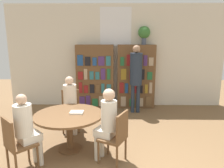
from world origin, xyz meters
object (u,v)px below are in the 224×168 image
(seated_reader_back, at_px, (26,126))
(chair_left_side, at_px, (71,108))
(seated_reader_right, at_px, (107,120))
(flower_vase, at_px, (144,33))
(bookshelf_left, at_px, (95,77))
(reading_table, at_px, (69,120))
(librarian_standing, at_px, (136,72))
(chair_near_camera, at_px, (16,142))
(seated_reader_left, at_px, (70,101))
(bookshelf_right, at_px, (136,77))
(chair_far_side, at_px, (116,135))

(seated_reader_back, bearing_deg, chair_left_side, 119.97)
(seated_reader_right, height_order, seated_reader_back, seated_reader_right)
(seated_reader_back, bearing_deg, flower_vase, 99.36)
(bookshelf_left, distance_m, seated_reader_back, 3.26)
(reading_table, height_order, librarian_standing, librarian_standing)
(seated_reader_back, xyz_separation_m, librarian_standing, (1.95, 2.65, 0.45))
(bookshelf_left, distance_m, chair_near_camera, 3.44)
(bookshelf_left, bearing_deg, chair_left_side, -103.92)
(reading_table, bearing_deg, seated_reader_left, 99.80)
(bookshelf_right, xyz_separation_m, seated_reader_back, (-2.00, -3.16, -0.22))
(flower_vase, distance_m, librarian_standing, 1.17)
(bookshelf_left, bearing_deg, seated_reader_right, -81.04)
(chair_near_camera, xyz_separation_m, librarian_standing, (2.07, 2.78, 0.65))
(flower_vase, height_order, seated_reader_back, flower_vase)
(chair_left_side, bearing_deg, librarian_standing, -153.74)
(reading_table, distance_m, chair_left_side, 0.97)
(seated_reader_left, bearing_deg, librarian_standing, -149.24)
(chair_far_side, relative_size, seated_reader_left, 0.72)
(chair_near_camera, bearing_deg, flower_vase, 98.94)
(bookshelf_right, height_order, seated_reader_back, bookshelf_right)
(chair_left_side, relative_size, chair_far_side, 1.00)
(seated_reader_right, bearing_deg, chair_far_side, -90.00)
(seated_reader_left, bearing_deg, bookshelf_right, -140.90)
(chair_near_camera, bearing_deg, bookshelf_right, 101.33)
(bookshelf_left, xyz_separation_m, seated_reader_left, (-0.38, -1.81, -0.21))
(reading_table, bearing_deg, librarian_standing, 56.19)
(reading_table, bearing_deg, chair_left_side, 99.80)
(bookshelf_left, relative_size, seated_reader_back, 1.50)
(flower_vase, relative_size, reading_table, 0.41)
(seated_reader_right, xyz_separation_m, librarian_standing, (0.69, 2.44, 0.43))
(chair_far_side, bearing_deg, seated_reader_right, 90.00)
(bookshelf_left, bearing_deg, reading_table, -95.34)
(bookshelf_right, height_order, chair_left_side, bookshelf_right)
(seated_reader_left, bearing_deg, reading_table, 90.00)
(bookshelf_left, xyz_separation_m, chair_left_side, (-0.41, -1.64, -0.42))
(chair_far_side, height_order, seated_reader_back, seated_reader_back)
(reading_table, height_order, seated_reader_left, seated_reader_left)
(reading_table, height_order, chair_far_side, chair_far_side)
(bookshelf_left, height_order, seated_reader_back, bookshelf_left)
(bookshelf_right, xyz_separation_m, flower_vase, (0.20, 0.00, 1.25))
(reading_table, xyz_separation_m, chair_left_side, (-0.16, 0.95, -0.09))
(reading_table, relative_size, chair_near_camera, 1.40)
(bookshelf_left, relative_size, flower_vase, 3.58)
(chair_far_side, distance_m, seated_reader_back, 1.44)
(seated_reader_right, bearing_deg, seated_reader_left, 62.96)
(chair_near_camera, distance_m, librarian_standing, 3.53)
(seated_reader_left, bearing_deg, chair_left_side, -90.00)
(bookshelf_right, relative_size, chair_left_side, 2.07)
(chair_near_camera, bearing_deg, chair_left_side, 117.00)
(seated_reader_back, bearing_deg, chair_near_camera, -90.00)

